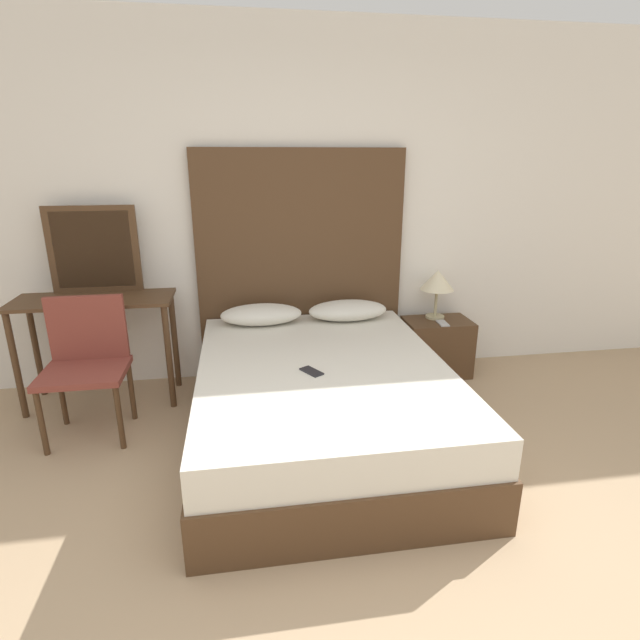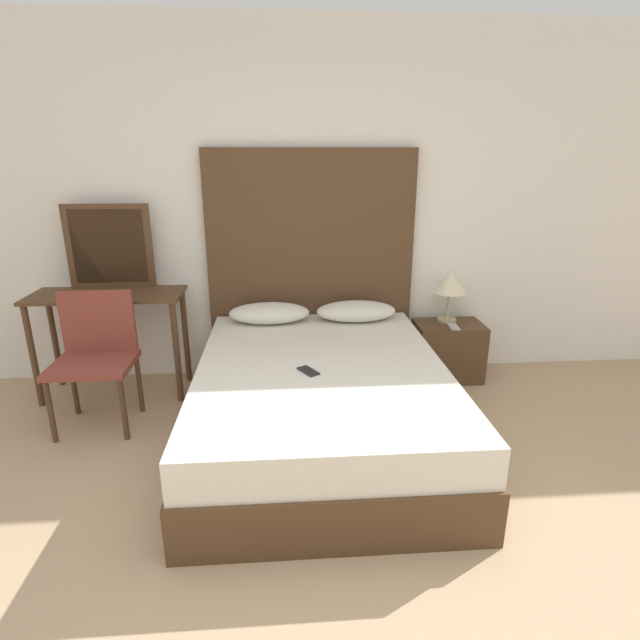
% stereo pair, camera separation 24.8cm
% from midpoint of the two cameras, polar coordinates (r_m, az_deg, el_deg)
% --- Properties ---
extents(wall_back, '(10.00, 0.06, 2.70)m').
position_cam_midpoint_polar(wall_back, '(3.97, -0.58, 12.60)').
color(wall_back, white).
rests_on(wall_back, ground_plane).
extents(bed, '(1.54, 2.06, 0.52)m').
position_cam_midpoint_polar(bed, '(3.20, 2.39, -9.36)').
color(bed, '#4C331E').
rests_on(bed, ground_plane).
extents(headboard, '(1.62, 0.05, 1.80)m').
position_cam_midpoint_polar(headboard, '(3.97, 0.76, 6.05)').
color(headboard, '#4C331E').
rests_on(headboard, ground_plane).
extents(pillow_left, '(0.61, 0.30, 0.15)m').
position_cam_midpoint_polar(pillow_left, '(3.82, -3.97, 0.77)').
color(pillow_left, silver).
rests_on(pillow_left, bed).
extents(pillow_right, '(0.61, 0.30, 0.15)m').
position_cam_midpoint_polar(pillow_right, '(3.88, 5.98, 0.99)').
color(pillow_right, silver).
rests_on(pillow_right, bed).
extents(phone_on_bed, '(0.14, 0.16, 0.01)m').
position_cam_midpoint_polar(phone_on_bed, '(2.97, 1.15, -5.89)').
color(phone_on_bed, '#232328').
rests_on(phone_on_bed, bed).
extents(nightstand, '(0.53, 0.35, 0.47)m').
position_cam_midpoint_polar(nightstand, '(4.22, 16.02, -3.43)').
color(nightstand, '#4C331E').
rests_on(nightstand, ground_plane).
extents(table_lamp, '(0.27, 0.27, 0.40)m').
position_cam_midpoint_polar(table_lamp, '(4.12, 16.30, 3.94)').
color(table_lamp, tan).
rests_on(table_lamp, nightstand).
extents(phone_on_nightstand, '(0.08, 0.15, 0.01)m').
position_cam_midpoint_polar(phone_on_nightstand, '(4.06, 16.73, -0.76)').
color(phone_on_nightstand, '#B7B7BC').
rests_on(phone_on_nightstand, nightstand).
extents(vanity_desk, '(1.08, 0.44, 0.79)m').
position_cam_midpoint_polar(vanity_desk, '(3.93, -21.35, 0.80)').
color(vanity_desk, '#4C331E').
rests_on(vanity_desk, ground_plane).
extents(vanity_mirror, '(0.63, 0.03, 0.62)m').
position_cam_midpoint_polar(vanity_mirror, '(4.01, -21.33, 7.84)').
color(vanity_mirror, '#4C331E').
rests_on(vanity_mirror, vanity_desk).
extents(chair, '(0.51, 0.43, 0.89)m').
position_cam_midpoint_polar(chair, '(3.58, -22.49, -3.19)').
color(chair, brown).
rests_on(chair, ground_plane).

